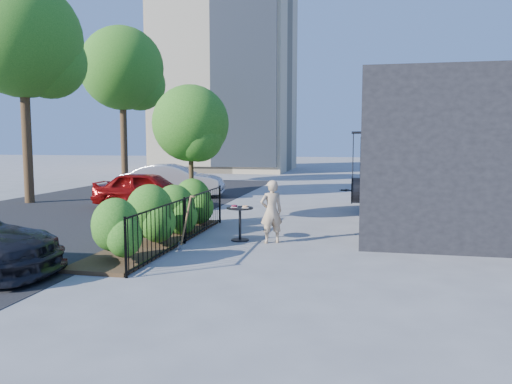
% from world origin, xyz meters
% --- Properties ---
extents(ground, '(120.00, 120.00, 0.00)m').
position_xyz_m(ground, '(0.00, 0.00, 0.00)').
color(ground, gray).
rests_on(ground, ground).
extents(shop_building, '(6.22, 9.00, 4.00)m').
position_xyz_m(shop_building, '(5.50, 4.50, 2.00)').
color(shop_building, black).
rests_on(shop_building, ground).
extents(fence, '(0.05, 6.05, 1.10)m').
position_xyz_m(fence, '(-1.50, 0.00, 0.56)').
color(fence, black).
rests_on(fence, ground).
extents(planting_bed, '(1.30, 6.00, 0.08)m').
position_xyz_m(planting_bed, '(-2.20, 0.00, 0.04)').
color(planting_bed, '#382616').
rests_on(planting_bed, ground).
extents(shrubs, '(1.10, 5.60, 1.24)m').
position_xyz_m(shrubs, '(-2.10, 0.10, 0.70)').
color(shrubs, '#1E5D15').
rests_on(shrubs, ground).
extents(patio_tree, '(2.20, 2.20, 3.94)m').
position_xyz_m(patio_tree, '(-2.24, 2.76, 2.76)').
color(patio_tree, '#3F2B19').
rests_on(patio_tree, ground).
extents(street, '(9.00, 30.00, 0.01)m').
position_xyz_m(street, '(-7.00, 3.00, 0.00)').
color(street, black).
rests_on(street, ground).
extents(street_tree_near, '(4.40, 4.40, 8.28)m').
position_xyz_m(street_tree_near, '(-9.94, 5.96, 5.92)').
color(street_tree_near, '#3F2B19').
rests_on(street_tree_near, ground).
extents(street_tree_far, '(4.40, 4.40, 8.28)m').
position_xyz_m(street_tree_far, '(-9.94, 13.96, 5.92)').
color(street_tree_far, '#3F2B19').
rests_on(street_tree_far, ground).
extents(cafe_table, '(0.64, 0.64, 0.87)m').
position_xyz_m(cafe_table, '(-0.31, 0.60, 0.56)').
color(cafe_table, black).
rests_on(cafe_table, ground).
extents(woman, '(0.65, 0.57, 1.49)m').
position_xyz_m(woman, '(0.47, 0.51, 0.74)').
color(woman, tan).
rests_on(woman, ground).
extents(shovel, '(0.42, 0.16, 1.25)m').
position_xyz_m(shovel, '(-1.25, -0.67, 0.55)').
color(shovel, brown).
rests_on(shovel, ground).
extents(car_red, '(3.90, 1.68, 1.31)m').
position_xyz_m(car_red, '(-4.87, 5.53, 0.66)').
color(car_red, maroon).
rests_on(car_red, ground).
extents(car_silver, '(4.43, 2.16, 1.40)m').
position_xyz_m(car_silver, '(-5.24, 8.93, 0.70)').
color(car_silver, '#AEADB2').
rests_on(car_silver, ground).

